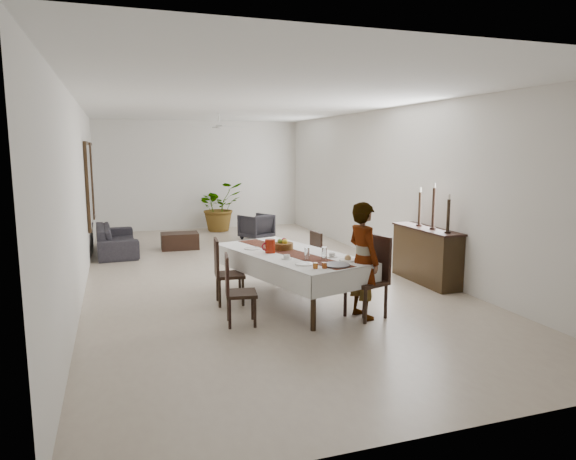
{
  "coord_description": "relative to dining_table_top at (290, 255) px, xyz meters",
  "views": [
    {
      "loc": [
        -2.43,
        -9.36,
        2.36
      ],
      "look_at": [
        0.23,
        -1.47,
        1.05
      ],
      "focal_mm": 32.0,
      "sensor_mm": 36.0,
      "label": 1
    }
  ],
  "objects": [
    {
      "name": "chair_left_near_leg_bl",
      "position": [
        -0.76,
        -0.59,
        -0.56
      ],
      "size": [
        0.05,
        0.05,
        0.41
      ],
      "primitive_type": "cylinder",
      "rotation": [
        0.0,
        0.0,
        -0.16
      ],
      "color": "black",
      "rests_on": "floor"
    },
    {
      "name": "table_runner",
      "position": [
        0.0,
        0.0,
        0.04
      ],
      "size": [
        1.08,
        2.62,
        0.0
      ],
      "primitive_type": "cube",
      "rotation": [
        0.0,
        0.0,
        0.28
      ],
      "color": "#5F2A1B",
      "rests_on": "tablecloth_top"
    },
    {
      "name": "fruit_yellow",
      "position": [
        -0.01,
        0.22,
        0.17
      ],
      "size": [
        0.09,
        0.09,
        0.09
      ],
      "primitive_type": "sphere",
      "color": "yellow",
      "rests_on": "fruit_basket"
    },
    {
      "name": "wine_glass_mid",
      "position": [
        0.06,
        -0.58,
        0.13
      ],
      "size": [
        0.07,
        0.07,
        0.18
      ],
      "primitive_type": "cylinder",
      "color": "white",
      "rests_on": "tablecloth_top"
    },
    {
      "name": "chair_right_near_back",
      "position": [
        1.0,
        -0.94,
        0.09
      ],
      "size": [
        0.19,
        0.48,
        0.62
      ],
      "primitive_type": "cube",
      "rotation": [
        0.0,
        0.0,
        1.88
      ],
      "color": "black",
      "rests_on": "chair_right_near_seat"
    },
    {
      "name": "chair_right_far_leg_bl",
      "position": [
        0.39,
        0.54,
        -0.56
      ],
      "size": [
        0.04,
        0.04,
        0.4
      ],
      "primitive_type": "cylinder",
      "rotation": [
        0.0,
        0.0,
        0.1
      ],
      "color": "black",
      "rests_on": "floor"
    },
    {
      "name": "wall_back",
      "position": [
        -0.07,
        8.06,
        0.84
      ],
      "size": [
        6.0,
        0.02,
        3.2
      ],
      "primitive_type": "cube",
      "color": "white",
      "rests_on": "floor"
    },
    {
      "name": "tablecloth_drape_far",
      "position": [
        -0.37,
        1.29,
        -0.12
      ],
      "size": [
        1.19,
        0.35,
        0.31
      ],
      "primitive_type": "cube",
      "rotation": [
        0.0,
        0.0,
        0.28
      ],
      "color": "silver",
      "rests_on": "dining_table_top"
    },
    {
      "name": "candlestick_far_shaft",
      "position": [
        2.71,
        0.68,
        0.55
      ],
      "size": [
        0.05,
        0.05,
        0.58
      ],
      "primitive_type": "cylinder",
      "color": "black",
      "rests_on": "candlestick_far_base"
    },
    {
      "name": "chair_right_far_leg_fr",
      "position": [
        0.69,
        0.91,
        -0.56
      ],
      "size": [
        0.04,
        0.04,
        0.4
      ],
      "primitive_type": "cylinder",
      "rotation": [
        0.0,
        0.0,
        0.1
      ],
      "color": "black",
      "rests_on": "floor"
    },
    {
      "name": "ceiling",
      "position": [
        -0.07,
        2.06,
        2.44
      ],
      "size": [
        6.0,
        12.0,
        0.02
      ],
      "primitive_type": "cube",
      "color": "white",
      "rests_on": "wall_back"
    },
    {
      "name": "mirror_frame_near",
      "position": [
        -3.03,
        4.26,
        0.84
      ],
      "size": [
        0.06,
        1.05,
        1.85
      ],
      "primitive_type": "cube",
      "color": "black",
      "rests_on": "wall_left"
    },
    {
      "name": "jam_jar_a",
      "position": [
        0.09,
        -1.15,
        0.08
      ],
      "size": [
        0.07,
        0.07,
        0.08
      ],
      "primitive_type": "cylinder",
      "color": "brown",
      "rests_on": "tablecloth_top"
    },
    {
      "name": "candlestick_mid_base",
      "position": [
        2.71,
        0.25,
        0.24
      ],
      "size": [
        0.11,
        0.11,
        0.03
      ],
      "primitive_type": "cylinder",
      "color": "black",
      "rests_on": "sideboard_top"
    },
    {
      "name": "fan_rod",
      "position": [
        -0.07,
        5.06,
        2.34
      ],
      "size": [
        0.04,
        0.04,
        0.2
      ],
      "primitive_type": "cylinder",
      "color": "white",
      "rests_on": "ceiling"
    },
    {
      "name": "sideboard_body",
      "position": [
        2.71,
        0.41,
        -0.28
      ],
      "size": [
        0.42,
        1.59,
        0.95
      ],
      "primitive_type": "cube",
      "color": "black",
      "rests_on": "floor"
    },
    {
      "name": "chair_left_far_leg_fl",
      "position": [
        -1.05,
        0.46,
        -0.55
      ],
      "size": [
        0.05,
        0.05,
        0.43
      ],
      "primitive_type": "cylinder",
      "rotation": [
        0.0,
        0.0,
        -0.09
      ],
      "color": "black",
      "rests_on": "floor"
    },
    {
      "name": "wine_glass_near",
      "position": [
        0.31,
        -0.62,
        0.13
      ],
      "size": [
        0.07,
        0.07,
        0.18
      ],
      "primitive_type": "cylinder",
      "color": "silver",
      "rests_on": "tablecloth_top"
    },
    {
      "name": "candlestick_near_shaft",
      "position": [
        2.71,
        -0.17,
        0.52
      ],
      "size": [
        0.05,
        0.05,
        0.53
      ],
      "primitive_type": "cylinder",
      "color": "black",
      "rests_on": "candlestick_near_base"
    },
    {
      "name": "tablecloth_top",
      "position": [
        0.0,
        0.0,
        0.03
      ],
      "size": [
        1.93,
        2.94,
        0.01
      ],
      "primitive_type": "cube",
      "rotation": [
        0.0,
        0.0,
        0.28
      ],
      "color": "white",
      "rests_on": "dining_table_top"
    },
    {
      "name": "plate_near_left",
      "position": [
        -0.09,
        -0.84,
        0.05
      ],
      "size": [
        0.25,
        0.25,
        0.02
      ],
      "primitive_type": "cylinder",
      "color": "white",
      "rests_on": "tablecloth_top"
    },
    {
      "name": "chair_right_near_seat",
      "position": [
        0.79,
        -1.0,
        -0.25
      ],
      "size": [
        0.61,
        0.61,
        0.06
      ],
      "primitive_type": "cube",
      "rotation": [
        0.0,
        0.0,
        1.88
      ],
      "color": "black",
      "rests_on": "chair_right_near_leg_fl"
    },
    {
      "name": "chair_right_far_leg_fl",
      "position": [
        0.72,
        0.58,
        -0.56
      ],
      "size": [
        0.04,
        0.04,
        0.4
      ],
      "primitive_type": "cylinder",
      "rotation": [
        0.0,
        0.0,
        0.1
      ],
      "color": "black",
      "rests_on": "floor"
    },
    {
      "name": "tablecloth_drape_near",
      "position": [
        0.37,
        -1.29,
        -0.12
      ],
      "size": [
        1.19,
        0.35,
        0.31
      ],
      "primitive_type": "cube",
      "rotation": [
        0.0,
        0.0,
        0.28
      ],
      "color": "silver",
      "rests_on": "dining_table_top"
    },
    {
      "name": "chair_left_far_seat",
      "position": [
        -0.89,
        0.26,
        -0.31
      ],
      "size": [
        0.47,
        0.47,
        0.05
      ],
      "primitive_type": "cube",
      "rotation": [
        0.0,
        0.0,
        -1.67
      ],
      "color": "black",
      "rests_on": "chair_left_far_leg_fl"
    },
    {
      "name": "tablecloth_drape_right",
      "position": [
        0.59,
        0.17,
        -0.12
      ],
      "size": [
        0.76,
        2.6,
        0.31
      ],
      "primitive_type": "cube",
      "rotation": [
        0.0,
        0.0,
        0.28
      ],
      "color": "white",
      "rests_on": "dining_table_top"
    },
    {
      "name": "armchair",
      "position": [
        1.0,
        5.69,
        -0.42
      ],
      "size": [
        0.98,
        0.99,
        0.67
      ],
      "primitive_type": "imported",
      "rotation": [
        0.0,
        0.0,
        3.63
      ],
      "color": "#2B292E",
      "rests_on": "floor"
    },
    {
      "name": "chair_left_far_leg_bl",
      "position": [
        -0.7,
        0.42,
        -0.55
      ],
      "size": [
        0.05,
        0.05,
        0.43
      ],
      "primitive_type": "cylinder",
      "rotation": [
        0.0,
        0.0,
        -0.09
      ],
      "color": "black",
      "rests_on": "floor"
    },
    {
      "name": "fan_blade_w",
      "position": [
        -0.42,
        5.06,
        2.14
      ],
      "size": [
        0.55,
        0.1,
        0.01
      ],
      "primitive_type": "cube",
      "color": "silver",
      "rests_on": "fan_hub"
    },
    {
      "name": "candlestick_far_base",
      "position": [
        2.71,
        0.68,
        0.24
      ],
      "size": [
        0.11,
        0.11,
        0.03
      ],
      "primitive_type": "cylinder",
      "color": "black",
      "rests_on": "sideboard_top"
    },
    {
      "name": "chair_left_near_leg_fr",
      "position": [
        -1.14,
        -0.86,
        -0.56
      ],
      "size": [
        0.05,
        0.05,
        0.41
      ],
      "primitive_type": "cylinder",
      "rotation": [
        0.0,
        0.0,
        -0.16
      ],
      "color": "black",
      "rests_on": "floor"
    },
    {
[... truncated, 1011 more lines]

